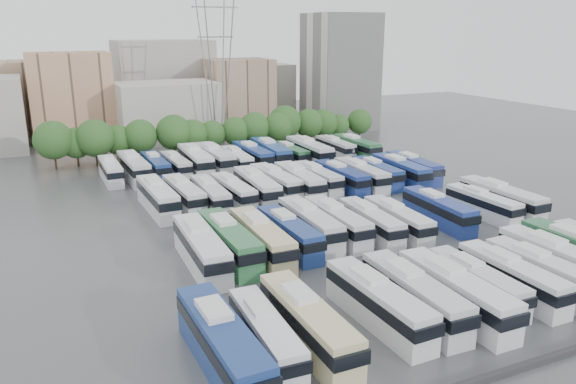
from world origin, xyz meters
name	(u,v)px	position (x,y,z in m)	size (l,w,h in m)	color
ground	(329,221)	(0.00, 0.00, 0.00)	(220.00, 220.00, 0.00)	#424447
parapet	(550,358)	(0.00, -33.00, 0.25)	(56.00, 0.50, 0.50)	#2D2D30
tree_line	(213,131)	(-1.71, 42.06, 4.48)	(65.17, 8.00, 8.28)	black
city_buildings	(148,97)	(-7.46, 71.86, 7.87)	(102.00, 35.00, 20.00)	#9E998E
apartment_tower	(340,72)	(34.00, 58.00, 13.00)	(14.00, 14.00, 26.00)	silver
electricity_pylon	(216,50)	(2.00, 50.00, 18.66)	(9.00, 6.91, 33.83)	slate
bus_r0_s0	(222,344)	(-21.52, -24.37, 2.01)	(3.21, 13.15, 4.10)	navy
bus_r0_s1	(266,335)	(-18.13, -23.95, 1.67)	(2.76, 10.91, 3.40)	white
bus_r0_s2	(308,323)	(-14.85, -24.11, 1.92)	(2.78, 12.47, 3.91)	beige
bus_r0_s4	(378,302)	(-8.31, -23.48, 1.88)	(3.05, 12.28, 3.83)	silver
bus_r0_s5	(414,295)	(-4.93, -23.56, 1.90)	(2.95, 12.39, 3.87)	silver
bus_r0_s6	(456,292)	(-1.61, -24.69, 1.94)	(2.81, 12.59, 3.95)	silver
bus_r0_s7	(476,282)	(1.76, -23.44, 1.66)	(2.45, 10.82, 3.39)	silver
bus_r0_s8	(512,277)	(5.13, -24.10, 1.76)	(2.52, 11.41, 3.58)	silver
bus_r0_s9	(542,273)	(8.27, -24.58, 1.79)	(2.99, 11.71, 3.64)	silver
bus_r0_s10	(559,262)	(11.37, -23.66, 1.94)	(3.07, 12.65, 3.95)	silver
bus_r1_s1	(201,248)	(-18.02, -6.94, 2.00)	(3.19, 13.09, 4.08)	silver
bus_r1_s2	(229,241)	(-14.90, -6.14, 1.99)	(3.07, 12.97, 4.05)	#317243
bus_r1_s3	(261,239)	(-11.63, -6.84, 1.97)	(2.95, 12.80, 4.01)	#CCBF8C
bus_r1_s4	(289,233)	(-8.18, -6.10, 1.82)	(2.82, 11.85, 3.70)	navy
bus_r1_s5	(310,224)	(-4.97, -4.68, 1.90)	(2.95, 12.37, 3.87)	silver
bus_r1_s6	(337,222)	(-1.87, -5.19, 1.85)	(2.72, 12.05, 3.77)	silver
bus_r1_s7	(370,222)	(1.70, -6.62, 1.75)	(2.96, 11.45, 3.56)	silver
bus_r1_s8	(397,220)	(4.90, -7.27, 1.75)	(2.82, 11.44, 3.57)	silver
bus_r1_s10	(438,210)	(11.47, -6.29, 1.81)	(2.95, 11.83, 3.69)	navy
bus_r1_s12	(483,204)	(18.21, -6.46, 1.69)	(2.90, 11.06, 3.44)	white
bus_r1_s13	(501,199)	(21.36, -6.30, 1.94)	(3.04, 12.67, 3.96)	silver
bus_r2_s1	(158,197)	(-18.23, 12.35, 1.95)	(3.19, 12.74, 3.97)	silver
bus_r2_s2	(184,195)	(-14.79, 12.52, 1.83)	(3.16, 11.99, 3.73)	silver
bus_r2_s3	(210,195)	(-11.68, 11.02, 1.80)	(2.75, 11.71, 3.66)	silver
bus_r2_s4	(233,192)	(-8.40, 11.39, 1.76)	(3.06, 11.54, 3.59)	silver
bus_r2_s5	(257,187)	(-4.95, 11.50, 1.97)	(3.27, 12.85, 4.00)	silver
bus_r2_s6	(276,182)	(-1.54, 12.91, 1.90)	(3.26, 12.42, 3.86)	silver
bus_r2_s7	(299,181)	(1.60, 11.88, 1.95)	(3.19, 12.75, 3.97)	silver
bus_r2_s8	(317,178)	(4.98, 12.89, 1.78)	(2.87, 11.62, 3.62)	silver
bus_r2_s9	(341,177)	(8.28, 11.63, 1.84)	(2.98, 12.04, 3.75)	navy
bus_r2_s10	(361,175)	(11.51, 11.41, 1.89)	(2.77, 12.28, 3.85)	silver
bus_r2_s11	(377,172)	(14.77, 12.14, 1.77)	(2.69, 11.54, 3.61)	navy
bus_r2_s12	(400,171)	(18.28, 11.09, 1.92)	(2.96, 12.52, 3.91)	navy
bus_r2_s13	(413,167)	(21.49, 12.20, 1.86)	(2.97, 12.17, 3.80)	navy
bus_r3_s0	(111,170)	(-21.70, 30.40, 1.72)	(2.50, 11.15, 3.49)	silver
bus_r3_s1	(134,168)	(-18.30, 29.64, 1.98)	(3.31, 12.97, 4.04)	silver
bus_r3_s2	(155,166)	(-14.88, 30.08, 1.76)	(2.72, 11.49, 3.59)	navy
bus_r3_s3	(176,165)	(-11.72, 29.67, 1.70)	(2.87, 11.14, 3.47)	silver
bus_r3_s4	(195,160)	(-8.39, 30.06, 2.08)	(3.22, 13.56, 4.24)	white
bus_r3_s5	(215,159)	(-5.13, 30.12, 2.07)	(3.41, 13.52, 4.21)	silver
bus_r3_s6	(237,160)	(-1.65, 29.02, 1.74)	(2.83, 11.37, 3.54)	silver
bus_r3_s7	(253,156)	(1.59, 30.11, 1.93)	(3.19, 12.64, 3.94)	navy
bus_r3_s8	(270,153)	(4.92, 30.27, 2.07)	(3.47, 13.54, 4.22)	navy
bus_r3_s9	(290,154)	(8.39, 29.86, 1.70)	(2.91, 11.13, 3.46)	#2A6238
bus_r3_s10	(309,151)	(11.56, 28.68, 2.09)	(2.96, 13.55, 4.25)	silver
bus_r3_s12	(335,147)	(18.17, 31.09, 1.73)	(2.54, 11.27, 3.53)	silver
bus_r3_s13	(356,147)	(21.31, 29.14, 1.92)	(3.30, 12.56, 3.91)	#2C673E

